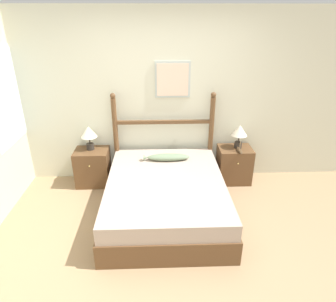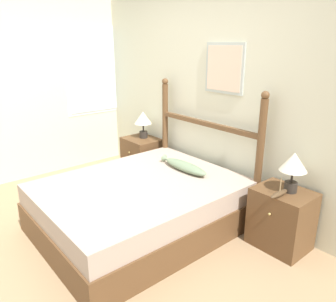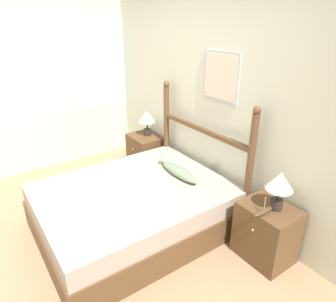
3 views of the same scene
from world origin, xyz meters
The scene contains 11 objects.
ground_plane centered at (0.00, 0.00, 0.00)m, with size 16.00×16.00×0.00m, color #9E7F5B.
wall_back centered at (0.00, 1.73, 1.28)m, with size 6.40×0.08×2.55m.
wall_left centered at (-2.13, 0.03, 1.28)m, with size 0.08×6.40×2.55m.
bed centered at (0.00, 0.66, 0.25)m, with size 1.52×1.93×0.50m.
headboard centered at (0.00, 1.59, 0.76)m, with size 1.53×0.08×1.40m.
nightstand_left centered at (-1.10, 1.47, 0.28)m, with size 0.50×0.42×0.56m.
nightstand_right centered at (1.09, 1.47, 0.28)m, with size 0.50×0.42×0.56m.
table_lamp_left centered at (-1.11, 1.52, 0.82)m, with size 0.24×0.24×0.37m.
table_lamp_right centered at (1.13, 1.50, 0.82)m, with size 0.24×0.24×0.37m.
model_boat centered at (1.12, 1.35, 0.59)m, with size 0.06×0.25×0.17m.
fish_pillow centered at (0.04, 1.22, 0.55)m, with size 0.66×0.16×0.10m.
Camera 3 is at (2.42, -0.58, 2.13)m, focal length 32.00 mm.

